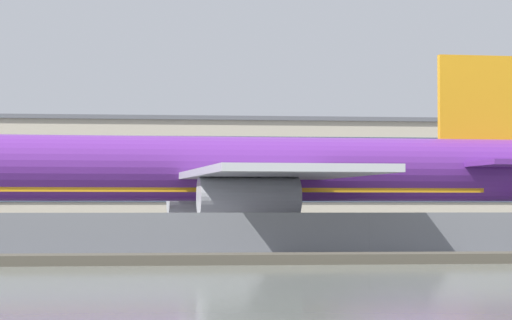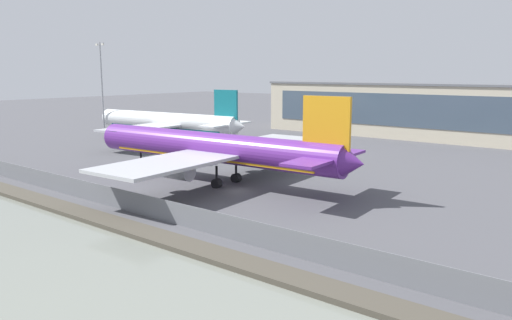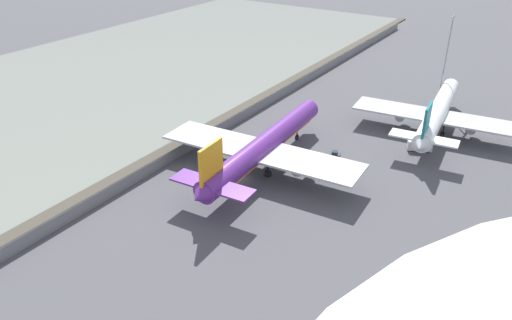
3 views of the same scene
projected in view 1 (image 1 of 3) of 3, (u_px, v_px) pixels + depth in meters
ground_plane at (319, 249)px, 80.42m from camera, size 500.00×500.00×0.00m
shoreline_seawall at (389, 258)px, 60.08m from camera, size 320.00×3.00×0.50m
perimeter_fence at (369, 236)px, 64.59m from camera, size 280.00×0.10×2.48m
cargo_jet_purple at (225, 172)px, 81.59m from camera, size 48.83×42.20×13.49m
baggage_tug at (54, 233)px, 89.93m from camera, size 2.44×3.52×1.80m
terminal_building at (298, 174)px, 152.82m from camera, size 104.76×15.51×13.61m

